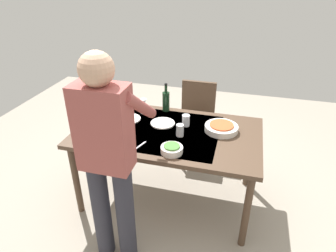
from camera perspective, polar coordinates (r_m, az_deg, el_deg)
The scene contains 15 objects.
ground_plane at distance 3.18m, azimuth -0.00°, elevation -13.18°, with size 6.00×6.00×0.00m, color #9E9384.
dining_table at distance 2.76m, azimuth -0.00°, elevation -2.23°, with size 1.67×0.96×0.78m.
chair_near at distance 3.56m, azimuth 5.43°, elevation 2.01°, with size 0.40×0.40×0.91m.
person_server at distance 2.11m, azimuth -11.39°, elevation -5.39°, with size 0.42×0.61×1.69m.
wine_bottle at distance 3.05m, azimuth -0.39°, elevation 4.83°, with size 0.07×0.07×0.30m.
wine_glass_left at distance 3.02m, azimuth -4.74°, elevation 4.29°, with size 0.07×0.07×0.15m.
wine_glass_right at distance 3.02m, azimuth -13.04°, elevation 3.66°, with size 0.07×0.07×0.15m.
water_cup_near_left at distance 2.79m, azimuth 3.43°, elevation 1.07°, with size 0.07×0.07×0.11m, color silver.
water_cup_near_right at distance 2.62m, azimuth 2.30°, elevation -0.83°, with size 0.07×0.07×0.11m, color silver.
serving_bowl_pasta at distance 2.75m, azimuth 10.12°, elevation -0.33°, with size 0.30×0.30×0.07m.
side_bowl_salad at distance 2.40m, azimuth 0.72°, elevation -4.42°, with size 0.18×0.18×0.07m.
dinner_plate_near at distance 2.95m, azimuth -7.47°, elevation 1.38°, with size 0.23×0.23×0.01m, color white.
dinner_plate_far at distance 2.84m, azimuth -1.02°, elevation 0.56°, with size 0.23×0.23×0.01m, color white.
table_knife at distance 2.50m, azimuth -5.66°, elevation -4.00°, with size 0.01×0.20×0.01m, color silver.
table_fork at distance 2.74m, azimuth -13.38°, elevation -1.56°, with size 0.01×0.18×0.01m, color silver.
Camera 1 is at (-0.62, 2.28, 2.13)m, focal length 32.02 mm.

